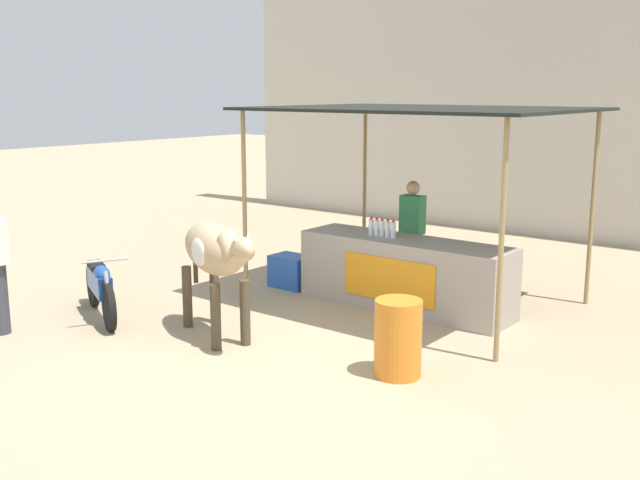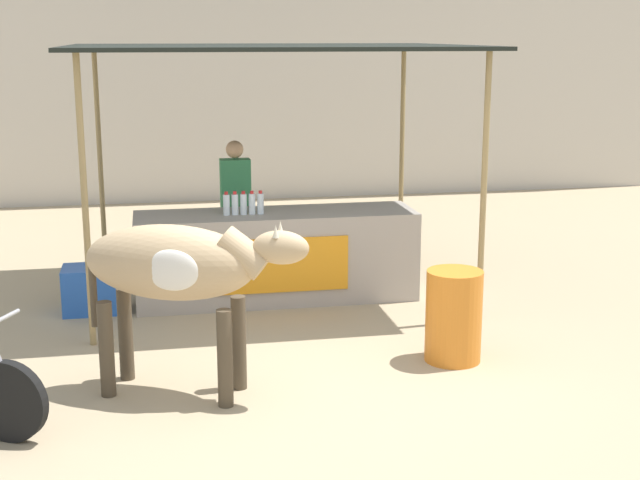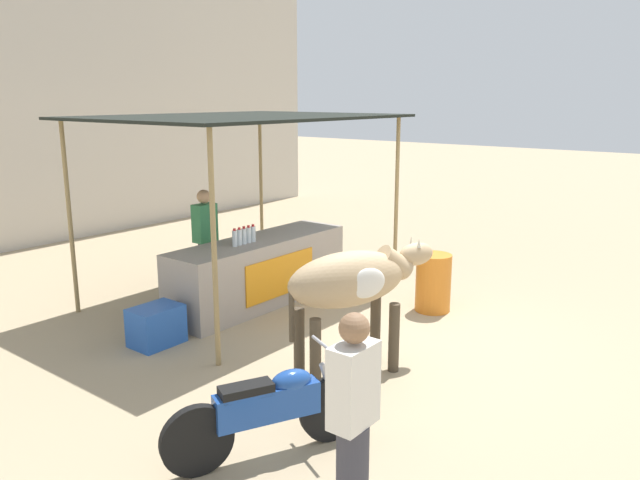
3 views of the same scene
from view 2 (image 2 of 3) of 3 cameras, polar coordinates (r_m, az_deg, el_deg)
The scene contains 9 objects.
ground_plane at distance 7.71m, azimuth -0.42°, elevation -8.42°, with size 60.00×60.00×0.00m, color tan.
building_wall_far at distance 15.57m, azimuth -6.31°, elevation 14.21°, with size 16.00×0.50×6.30m, color beige.
stall_counter at distance 9.63m, azimuth -2.81°, elevation -1.03°, with size 3.00×0.82×0.96m.
stall_awning at distance 9.64m, azimuth -3.21°, elevation 11.70°, with size 4.20×3.20×2.71m.
water_bottle_row at distance 9.41m, azimuth -4.92°, elevation 2.32°, with size 0.43×0.07×0.25m.
vendor_behind_counter at distance 10.24m, azimuth -5.40°, elevation 1.90°, with size 0.34×0.22×1.65m.
cooler_box at distance 9.53m, azimuth -14.34°, elevation -3.07°, with size 0.60×0.44×0.48m, color blue.
water_barrel at distance 7.92m, azimuth 8.55°, elevation -4.83°, with size 0.49×0.49×0.82m, color orange.
cow at distance 7.03m, azimuth -9.08°, elevation -1.83°, with size 1.82×1.05×1.44m.
Camera 2 is at (-1.30, -7.05, 2.82)m, focal length 50.00 mm.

